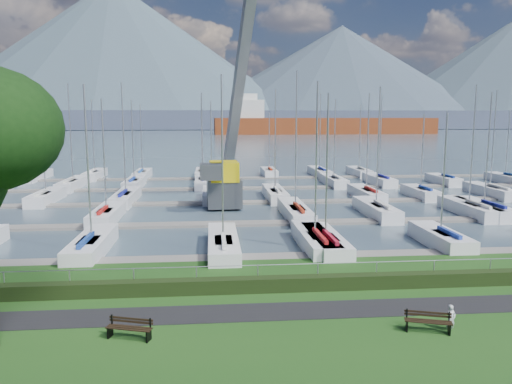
{
  "coord_description": "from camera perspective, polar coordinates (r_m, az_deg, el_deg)",
  "views": [
    {
      "loc": [
        -3.22,
        -23.53,
        8.44
      ],
      "look_at": [
        0.0,
        12.0,
        3.0
      ],
      "focal_mm": 35.0,
      "sensor_mm": 36.0,
      "label": 1
    }
  ],
  "objects": [
    {
      "name": "hedge",
      "position": [
        24.71,
        2.64,
        -10.45
      ],
      "size": [
        80.0,
        0.7,
        0.7
      ],
      "primitive_type": "cube",
      "color": "black",
      "rests_on": "grass"
    },
    {
      "name": "crane",
      "position": [
        48.23,
        -3.2,
        4.96
      ],
      "size": [
        5.77,
        13.23,
        22.35
      ],
      "rotation": [
        0.0,
        0.0,
        0.05
      ],
      "color": "#53565A",
      "rests_on": "water"
    },
    {
      "name": "bench_right",
      "position": [
        21.42,
        19.06,
        -13.83
      ],
      "size": [
        1.84,
        0.94,
        0.85
      ],
      "rotation": [
        0.0,
        0.0,
        -0.3
      ],
      "color": "black",
      "rests_on": "grass"
    },
    {
      "name": "mountains",
      "position": [
        429.99,
        -3.85,
        13.76
      ],
      "size": [
        1190.0,
        360.0,
        115.0
      ],
      "color": "#3B4757",
      "rests_on": "water"
    },
    {
      "name": "water",
      "position": [
        283.68,
        -4.55,
        6.86
      ],
      "size": [
        800.0,
        540.0,
        0.2
      ],
      "primitive_type": "cube",
      "color": "#445664"
    },
    {
      "name": "path",
      "position": [
        22.43,
        3.55,
        -13.43
      ],
      "size": [
        160.0,
        2.0,
        0.04
      ],
      "primitive_type": "cube",
      "color": "black",
      "rests_on": "grass"
    },
    {
      "name": "person",
      "position": [
        21.86,
        21.42,
        -13.01
      ],
      "size": [
        0.5,
        0.42,
        1.18
      ],
      "primitive_type": "imported",
      "rotation": [
        0.0,
        0.0,
        0.39
      ],
      "color": "silver",
      "rests_on": "grass"
    },
    {
      "name": "foothill",
      "position": [
        353.55,
        -4.7,
        8.25
      ],
      "size": [
        900.0,
        80.0,
        12.0
      ],
      "primitive_type": "cube",
      "color": "#465067",
      "rests_on": "water"
    },
    {
      "name": "cargo_ship_mid",
      "position": [
        249.81,
        6.87,
        7.47
      ],
      "size": [
        109.17,
        20.16,
        21.5
      ],
      "rotation": [
        0.0,
        0.0,
        0.02
      ],
      "color": "maroon",
      "rests_on": "water"
    },
    {
      "name": "sailboat_fleet",
      "position": [
        51.16,
        -4.14,
        5.13
      ],
      "size": [
        74.96,
        49.65,
        12.81
      ],
      "color": "maroon",
      "rests_on": "water"
    },
    {
      "name": "fence",
      "position": [
        24.83,
        2.52,
        -8.3
      ],
      "size": [
        80.0,
        0.04,
        0.04
      ],
      "primitive_type": "cylinder",
      "rotation": [
        0.0,
        1.57,
        0.0
      ],
      "color": "#9C9FA5",
      "rests_on": "grass"
    },
    {
      "name": "docks",
      "position": [
        50.38,
        -1.44,
        -1.23
      ],
      "size": [
        90.0,
        41.6,
        0.25
      ],
      "color": "slate",
      "rests_on": "water"
    },
    {
      "name": "bench_left",
      "position": [
        20.33,
        -14.25,
        -14.86
      ],
      "size": [
        1.84,
        0.94,
        0.85
      ],
      "rotation": [
        0.0,
        0.0,
        -0.3
      ],
      "color": "black",
      "rests_on": "grass"
    }
  ]
}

